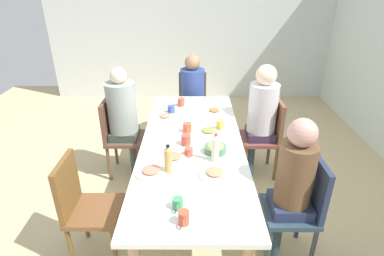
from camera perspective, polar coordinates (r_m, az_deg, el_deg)
The scene contains 29 objects.
ground_plane at distance 3.27m, azimuth -0.00°, elevation -13.83°, with size 7.52×7.52×0.00m, color tan.
wall_left at distance 5.75m, azimuth 0.14°, elevation 18.22°, with size 0.12×5.12×2.60m, color silver.
dining_table at distance 2.89m, azimuth -0.00°, elevation -3.86°, with size 2.41×0.93×0.72m.
chair_0 at distance 2.62m, azimuth 19.23°, elevation -13.09°, with size 0.40×0.40×0.90m.
person_0 at distance 2.46m, azimuth 17.97°, elevation -9.18°, with size 0.30×0.30×1.24m.
chair_1 at distance 3.60m, azimuth -13.52°, elevation -0.89°, with size 0.40×0.40×0.90m.
person_1 at distance 3.47m, azimuth -12.51°, elevation 2.66°, with size 0.32×0.32×1.26m.
chair_2 at distance 3.59m, azimuth 13.62°, elevation -0.94°, with size 0.40×0.40×0.90m.
person_2 at distance 3.46m, azimuth 12.65°, elevation 2.94°, with size 0.31×0.31×1.29m.
chair_3 at distance 2.63m, azimuth -19.29°, elevation -12.98°, with size 0.40×0.40×0.90m.
chair_4 at distance 4.39m, azimuth 0.09°, elevation 4.95°, with size 0.40×0.40×0.90m.
person_4 at distance 4.23m, azimuth 0.08°, elevation 7.11°, with size 0.32×0.32×1.19m.
plate_0 at distance 3.04m, azimuth 3.02°, elevation -0.61°, with size 0.25×0.25×0.04m.
plate_1 at distance 2.42m, azimuth 4.21°, elevation -8.28°, with size 0.25×0.25×0.04m.
plate_2 at distance 3.50m, azimuth 4.11°, elevation 3.15°, with size 0.22×0.22×0.04m.
plate_3 at distance 3.36m, azimuth -4.95°, elevation 2.08°, with size 0.22×0.22×0.04m.
plate_4 at distance 2.62m, azimuth -3.45°, elevation -5.38°, with size 0.25×0.25×0.04m.
plate_5 at distance 2.46m, azimuth -7.51°, elevation -7.86°, with size 0.26×0.26×0.04m.
bowl_0 at distance 2.70m, azimuth 4.30°, elevation -3.70°, with size 0.19×0.19×0.08m.
cup_0 at distance 3.10m, azimuth 5.16°, elevation 0.59°, with size 0.12×0.08×0.10m.
cup_1 at distance 3.47m, azimuth -3.84°, elevation 3.45°, with size 0.12×0.08×0.08m.
cup_2 at distance 2.64m, azimuth -0.62°, elevation -4.45°, with size 0.11×0.07×0.07m.
cup_3 at distance 1.99m, azimuth -1.52°, elevation -16.15°, with size 0.11×0.07×0.09m.
cup_4 at distance 2.10m, azimuth -2.65°, elevation -13.68°, with size 0.11×0.07×0.08m.
cup_5 at distance 2.81m, azimuth -1.11°, elevation -2.17°, with size 0.12×0.09×0.09m.
cup_6 at distance 3.66m, azimuth -2.01°, elevation 4.78°, with size 0.12×0.08×0.09m.
cup_7 at distance 3.03m, azimuth -0.87°, elevation 0.06°, with size 0.12×0.08×0.09m.
bottle_0 at distance 2.54m, azimuth 4.32°, elevation -3.74°, with size 0.06×0.06×0.25m.
bottle_1 at distance 2.40m, azimuth -4.37°, elevation -5.82°, with size 0.06×0.06×0.24m.
Camera 1 is at (2.50, 0.01, 2.11)m, focal length 29.07 mm.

